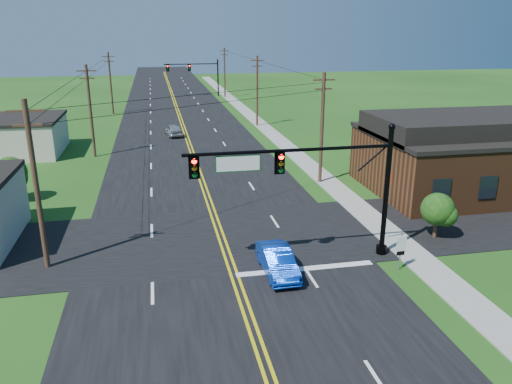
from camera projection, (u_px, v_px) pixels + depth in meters
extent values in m
plane|color=#183F12|center=(259.00, 360.00, 19.28)|extent=(260.00, 260.00, 0.00)
cube|color=black|center=(181.00, 126.00, 65.84)|extent=(16.00, 220.00, 0.04)
cube|color=black|center=(219.00, 238.00, 30.45)|extent=(70.00, 10.00, 0.04)
cube|color=gray|center=(277.00, 138.00, 58.51)|extent=(2.00, 160.00, 0.08)
cylinder|color=black|center=(386.00, 194.00, 27.28)|extent=(0.28, 0.28, 7.20)
cylinder|color=black|center=(381.00, 250.00, 28.32)|extent=(0.60, 0.60, 0.50)
sphere|color=black|center=(392.00, 127.00, 26.13)|extent=(0.36, 0.36, 0.36)
cylinder|color=black|center=(290.00, 150.00, 25.40)|extent=(11.00, 0.18, 0.18)
cube|color=#045018|center=(238.00, 164.00, 25.06)|extent=(2.30, 0.06, 0.85)
cylinder|color=black|center=(218.00, 77.00, 94.34)|extent=(0.28, 0.28, 7.20)
cylinder|color=black|center=(218.00, 95.00, 95.38)|extent=(0.60, 0.60, 0.50)
sphere|color=black|center=(217.00, 57.00, 93.19)|extent=(0.36, 0.36, 0.36)
cylinder|color=black|center=(191.00, 64.00, 92.64)|extent=(10.00, 0.18, 0.18)
cube|color=#045018|center=(174.00, 67.00, 92.21)|extent=(2.30, 0.06, 0.85)
cube|color=#512C17|center=(461.00, 163.00, 39.15)|extent=(14.00, 11.00, 4.40)
cube|color=black|center=(465.00, 133.00, 38.42)|extent=(14.20, 11.20, 0.30)
cylinder|color=#382719|center=(36.00, 188.00, 25.40)|extent=(0.28, 0.28, 9.00)
cube|color=#382719|center=(25.00, 111.00, 24.18)|extent=(1.80, 0.12, 0.12)
cube|color=#382719|center=(28.00, 125.00, 24.40)|extent=(1.40, 0.12, 0.12)
cylinder|color=#382719|center=(91.00, 112.00, 48.68)|extent=(0.28, 0.28, 9.00)
cube|color=#382719|center=(86.00, 71.00, 47.47)|extent=(1.80, 0.12, 0.12)
cube|color=#382719|center=(87.00, 78.00, 47.69)|extent=(1.40, 0.12, 0.12)
cylinder|color=#382719|center=(111.00, 84.00, 73.83)|extent=(0.28, 0.28, 9.00)
cube|color=#382719|center=(108.00, 56.00, 72.61)|extent=(1.80, 0.12, 0.12)
cube|color=#382719|center=(109.00, 61.00, 72.83)|extent=(1.40, 0.12, 0.12)
cylinder|color=#382719|center=(322.00, 129.00, 40.23)|extent=(0.28, 0.28, 9.00)
cube|color=#382719|center=(324.00, 80.00, 39.01)|extent=(1.80, 0.12, 0.12)
cube|color=#382719|center=(324.00, 89.00, 39.23)|extent=(1.40, 0.12, 0.12)
cylinder|color=#382719|center=(257.00, 92.00, 64.44)|extent=(0.28, 0.28, 9.00)
cube|color=#382719|center=(257.00, 60.00, 63.23)|extent=(1.80, 0.12, 0.12)
cube|color=#382719|center=(257.00, 66.00, 63.45)|extent=(1.40, 0.12, 0.12)
cylinder|color=#382719|center=(225.00, 73.00, 92.38)|extent=(0.28, 0.28, 9.00)
cube|color=#382719|center=(224.00, 51.00, 91.17)|extent=(1.80, 0.12, 0.12)
cube|color=#382719|center=(224.00, 55.00, 91.39)|extent=(1.40, 0.12, 0.12)
cylinder|color=#382719|center=(370.00, 157.00, 46.24)|extent=(0.24, 0.24, 1.85)
sphere|color=#0F3B0E|center=(371.00, 139.00, 45.72)|extent=(3.00, 3.00, 3.00)
cylinder|color=#382719|center=(435.00, 228.00, 30.39)|extent=(0.24, 0.24, 1.32)
sphere|color=#0F3B0E|center=(438.00, 209.00, 30.01)|extent=(2.00, 2.00, 2.00)
cylinder|color=#382719|center=(13.00, 191.00, 36.88)|extent=(0.24, 0.24, 1.54)
sphere|color=#0F3B0E|center=(10.00, 173.00, 36.45)|extent=(2.40, 2.40, 2.40)
imported|color=#0835B4|center=(277.00, 262.00, 25.88)|extent=(1.54, 4.24, 1.39)
imported|color=#A2A3A7|center=(173.00, 130.00, 59.40)|extent=(2.29, 4.36, 1.41)
cylinder|color=slate|center=(401.00, 250.00, 26.21)|extent=(0.07, 0.07, 2.22)
cube|color=white|center=(402.00, 239.00, 25.97)|extent=(0.55, 0.06, 0.30)
cube|color=white|center=(401.00, 246.00, 26.10)|extent=(0.55, 0.06, 0.55)
cube|color=black|center=(401.00, 253.00, 26.22)|extent=(0.45, 0.05, 0.22)
cylinder|color=slate|center=(389.00, 190.00, 36.20)|extent=(0.10, 0.10, 2.19)
cylinder|color=red|center=(390.00, 179.00, 35.91)|extent=(0.78, 0.38, 0.83)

